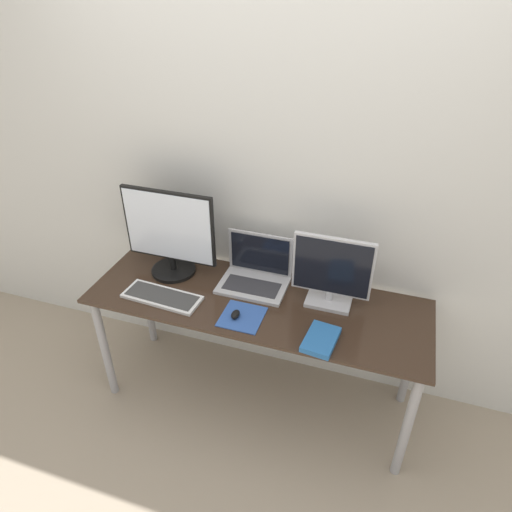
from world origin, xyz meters
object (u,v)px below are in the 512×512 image
Objects in this scene: monitor_left at (170,234)px; monitor_right at (332,272)px; laptop at (256,272)px; mouse at (235,314)px; keyboard at (162,297)px; book at (321,339)px.

monitor_left reaches higher than monitor_right.
mouse is at bearing -90.06° from laptop.
mouse is at bearing -147.03° from monitor_right.
keyboard is at bearing -145.19° from laptop.
mouse is (-0.00, -0.32, -0.04)m from laptop.
monitor_right is 1.10× the size of laptop.
laptop is at bearing 34.81° from keyboard.
laptop reaches higher than book.
laptop is (0.48, 0.05, -0.18)m from monitor_left.
keyboard is at bearing -77.35° from monitor_left.
monitor_right is 1.77× the size of book.
book is (0.86, -0.06, 0.01)m from keyboard.
laptop is 0.85× the size of keyboard.
monitor_left reaches higher than laptop.
monitor_left is 1.23× the size of keyboard.
monitor_right is at bearing -6.93° from laptop.
mouse is at bearing -29.48° from monitor_left.
laptop is 1.62× the size of book.
keyboard is (-0.84, -0.24, -0.18)m from monitor_right.
monitor_right is 6.08× the size of mouse.
mouse is at bearing -3.56° from keyboard.
monitor_right reaches higher than book.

